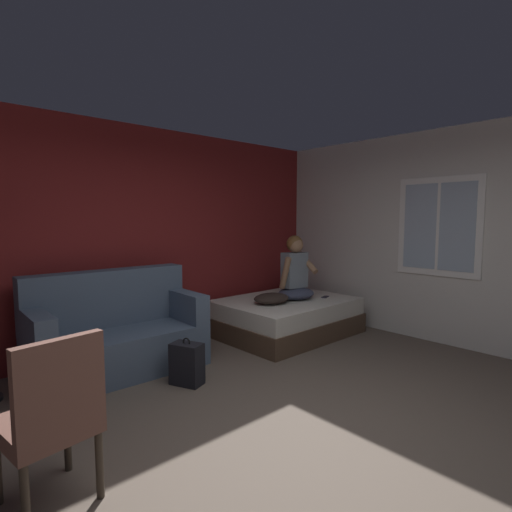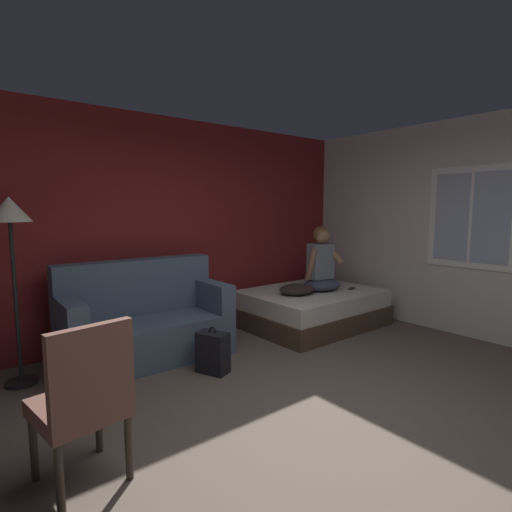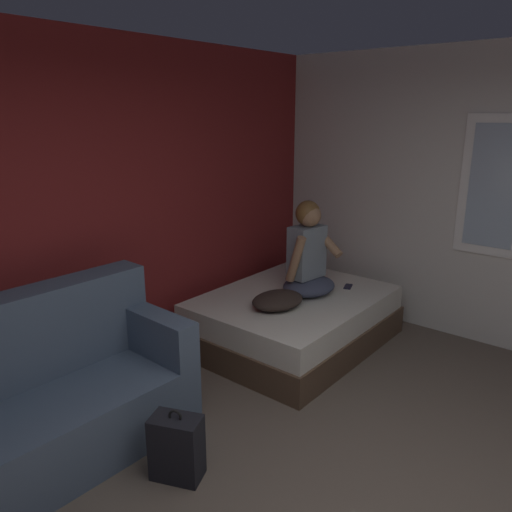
{
  "view_description": "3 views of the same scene",
  "coord_description": "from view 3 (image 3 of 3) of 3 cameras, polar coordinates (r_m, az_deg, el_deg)",
  "views": [
    {
      "loc": [
        -2.04,
        -1.75,
        1.6
      ],
      "look_at": [
        1.1,
        1.67,
        1.15
      ],
      "focal_mm": 28.0,
      "sensor_mm": 36.0,
      "label": 1
    },
    {
      "loc": [
        -2.04,
        -1.75,
        1.6
      ],
      "look_at": [
        1.04,
        2.09,
        1.01
      ],
      "focal_mm": 28.0,
      "sensor_mm": 36.0,
      "label": 2
    },
    {
      "loc": [
        -1.67,
        -0.54,
        2.13
      ],
      "look_at": [
        0.92,
        1.6,
        1.15
      ],
      "focal_mm": 35.0,
      "sensor_mm": 36.0,
      "label": 3
    }
  ],
  "objects": [
    {
      "name": "wall_back_accent",
      "position": [
        3.87,
        -23.87,
        3.33
      ],
      "size": [
        11.09,
        0.16,
        2.7
      ],
      "primitive_type": "cube",
      "color": "maroon",
      "rests_on": "ground"
    },
    {
      "name": "backpack",
      "position": [
        3.22,
        -8.96,
        -20.82
      ],
      "size": [
        0.32,
        0.35,
        0.46
      ],
      "color": "black",
      "rests_on": "ground"
    },
    {
      "name": "bed",
      "position": [
        4.75,
        4.33,
        -7.22
      ],
      "size": [
        1.8,
        1.39,
        0.48
      ],
      "color": "#4C3828",
      "rests_on": "ground"
    },
    {
      "name": "throw_pillow",
      "position": [
        4.33,
        2.49,
        -5.06
      ],
      "size": [
        0.55,
        0.47,
        0.14
      ],
      "primitive_type": "ellipsoid",
      "rotation": [
        0.0,
        0.0,
        -0.25
      ],
      "color": "#2D231E",
      "rests_on": "bed"
    },
    {
      "name": "couch",
      "position": [
        3.5,
        -22.59,
        -14.73
      ],
      "size": [
        1.72,
        0.87,
        1.04
      ],
      "color": "#47566B",
      "rests_on": "ground"
    },
    {
      "name": "cell_phone",
      "position": [
        4.93,
        10.48,
        -3.45
      ],
      "size": [
        0.16,
        0.11,
        0.01
      ],
      "primitive_type": "cube",
      "rotation": [
        0.0,
        0.0,
        1.9
      ],
      "color": "black",
      "rests_on": "bed"
    },
    {
      "name": "person_seated",
      "position": [
        4.6,
        5.99,
        -0.1
      ],
      "size": [
        0.58,
        0.51,
        0.88
      ],
      "color": "#383D51",
      "rests_on": "bed"
    }
  ]
}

